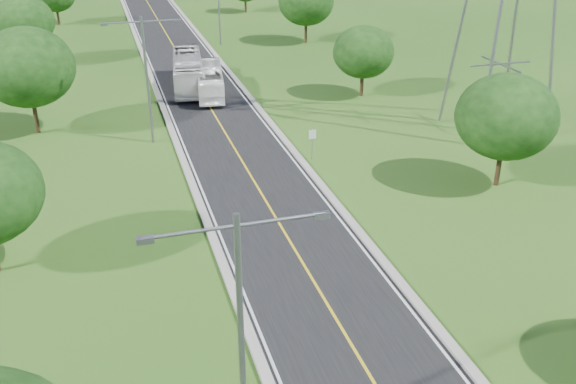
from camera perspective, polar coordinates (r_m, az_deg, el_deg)
The scene contains 14 objects.
ground at distance 67.88m, azimuth -8.09°, elevation 9.32°, with size 260.00×260.00×0.00m, color #214714.
road at distance 73.60m, azimuth -8.85°, elevation 10.58°, with size 8.00×150.00×0.06m, color black.
curb_left at distance 73.17m, azimuth -12.19°, elevation 10.28°, with size 0.50×150.00×0.22m, color gray.
curb_right at distance 74.24m, azimuth -5.55°, elevation 10.95°, with size 0.50×150.00×0.22m, color gray.
speed_limit_sign at distance 48.13m, azimuth 2.17°, elevation 4.70°, with size 0.55×0.09×2.40m.
streetlight_near_left at distance 21.22m, azimuth -4.24°, elevation -11.70°, with size 5.90×0.25×10.00m.
streetlight_mid_left at distance 51.31m, azimuth -12.50°, elevation 10.55°, with size 5.90×0.25×10.00m.
tree_lc at distance 56.43m, azimuth -22.18°, elevation 10.23°, with size 7.56×7.56×8.79m.
tree_ld at distance 80.14m, azimuth -22.44°, elevation 13.84°, with size 6.72×6.72×7.82m.
tree_rb at distance 45.02m, azimuth 18.83°, elevation 6.35°, with size 6.72×6.72×7.82m.
tree_rc at distance 63.24m, azimuth 6.72°, elevation 12.26°, with size 5.88×5.88×6.84m.
tree_rd at distance 85.82m, azimuth 1.62°, elevation 16.57°, with size 7.14×7.14×8.30m.
bus_outbound at distance 64.17m, azimuth -6.93°, elevation 9.78°, with size 2.34×10.01×2.79m, color white.
bus_inbound at distance 66.86m, azimuth -8.89°, elevation 10.56°, with size 2.80×11.98×3.34m, color silver.
Camera 1 is at (-9.31, -4.56, 18.79)m, focal length 40.00 mm.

